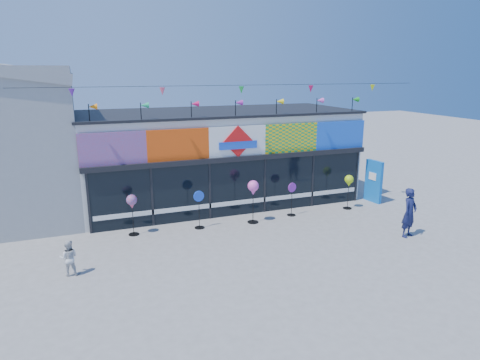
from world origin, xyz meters
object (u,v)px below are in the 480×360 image
spinner_2 (253,189)px  spinner_3 (292,198)px  blue_sign (374,181)px  spinner_4 (349,182)px  spinner_1 (199,209)px  adult_man (409,213)px  spinner_0 (132,203)px  child (69,258)px

spinner_2 → spinner_3: (1.82, 0.23, -0.63)m
blue_sign → spinner_4: (-1.67, -0.47, 0.24)m
blue_sign → spinner_1: bearing=176.6°
blue_sign → spinner_3: (-4.38, -0.41, -0.23)m
blue_sign → adult_man: 4.26m
spinner_2 → spinner_0: bearing=175.6°
spinner_4 → adult_man: bearing=-87.6°
blue_sign → spinner_4: bearing=-170.9°
spinner_2 → spinner_4: spinner_2 is taller
blue_sign → spinner_4: blue_sign is taller
spinner_0 → spinner_1: (2.44, -0.19, -0.44)m
spinner_4 → child: 11.54m
child → blue_sign: bearing=-157.9°
blue_sign → adult_man: bearing=-117.6°
spinner_2 → spinner_4: bearing=2.1°
spinner_4 → adult_man: 3.53m
spinner_3 → adult_man: size_ratio=0.78×
spinner_1 → adult_man: 7.67m
spinner_1 → spinner_2: spinner_2 is taller
adult_man → child: adult_man is taller
spinner_0 → spinner_4: bearing=-1.2°
spinner_2 → adult_man: size_ratio=0.95×
child → spinner_3: bearing=-154.5°
spinner_4 → spinner_0: bearing=178.8°
spinner_3 → child: 8.91m
spinner_0 → child: 3.43m
blue_sign → spinner_3: size_ratio=1.37×
adult_man → child: 11.48m
spinner_1 → spinner_2: 2.23m
spinner_3 → spinner_4: (2.71, -0.06, 0.46)m
spinner_1 → spinner_2: (2.14, -0.16, 0.59)m
spinner_3 → adult_man: 4.57m
blue_sign → spinner_0: size_ratio=1.26×
spinner_4 → spinner_3: bearing=178.8°
spinner_0 → child: spinner_0 is taller
spinner_2 → spinner_4: 4.54m
spinner_3 → adult_man: (2.85, -3.57, 0.16)m
spinner_0 → spinner_3: size_ratio=1.09×
blue_sign → spinner_2: blue_sign is taller
spinner_1 → spinner_3: (3.97, 0.07, -0.04)m
spinner_1 → adult_man: (6.82, -3.50, 0.12)m
spinner_4 → child: spinner_4 is taller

